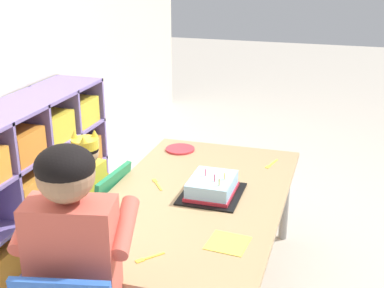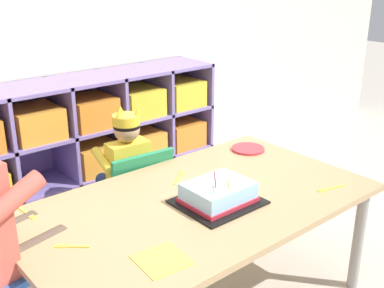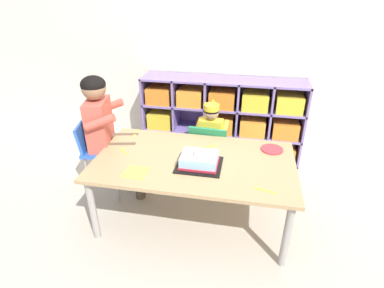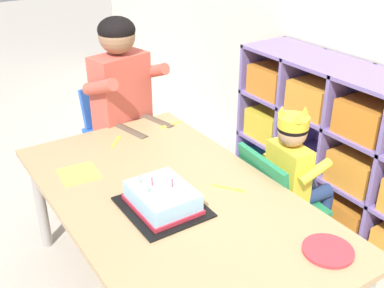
{
  "view_description": "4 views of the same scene",
  "coord_description": "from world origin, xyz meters",
  "px_view_note": "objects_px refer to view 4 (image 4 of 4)",
  "views": [
    {
      "loc": [
        -2.17,
        -0.64,
        1.66
      ],
      "look_at": [
        0.08,
        0.04,
        0.79
      ],
      "focal_mm": 48.68,
      "sensor_mm": 36.0,
      "label": 1
    },
    {
      "loc": [
        -1.15,
        -1.34,
        1.46
      ],
      "look_at": [
        0.04,
        0.08,
        0.77
      ],
      "focal_mm": 44.47,
      "sensor_mm": 36.0,
      "label": 2
    },
    {
      "loc": [
        0.36,
        -1.92,
        1.72
      ],
      "look_at": [
        -0.02,
        0.04,
        0.66
      ],
      "focal_mm": 28.46,
      "sensor_mm": 36.0,
      "label": 3
    },
    {
      "loc": [
        1.35,
        -0.79,
        1.58
      ],
      "look_at": [
        0.04,
        0.07,
        0.78
      ],
      "focal_mm": 43.64,
      "sensor_mm": 36.0,
      "label": 4
    }
  ],
  "objects_px": {
    "birthday_cake_on_tray": "(162,199)",
    "fork_near_child_seat": "(230,188)",
    "adult_helper_seated": "(129,96)",
    "child_with_crown": "(295,169)",
    "paper_plate_stack": "(328,251)",
    "classroom_chair_blue": "(275,199)",
    "classroom_chair_adult_side": "(119,128)",
    "fork_by_napkin": "(170,125)",
    "fork_near_cake_tray": "(116,141)",
    "activity_table": "(172,207)"
  },
  "relations": [
    {
      "from": "paper_plate_stack",
      "to": "fork_near_child_seat",
      "type": "relative_size",
      "value": 1.4
    },
    {
      "from": "classroom_chair_blue",
      "to": "fork_near_child_seat",
      "type": "xyz_separation_m",
      "value": [
        0.04,
        -0.31,
        0.19
      ]
    },
    {
      "from": "classroom_chair_adult_side",
      "to": "adult_helper_seated",
      "type": "height_order",
      "value": "adult_helper_seated"
    },
    {
      "from": "child_with_crown",
      "to": "fork_near_child_seat",
      "type": "height_order",
      "value": "child_with_crown"
    },
    {
      "from": "activity_table",
      "to": "child_with_crown",
      "type": "relative_size",
      "value": 1.85
    },
    {
      "from": "birthday_cake_on_tray",
      "to": "fork_near_cake_tray",
      "type": "bearing_deg",
      "value": 171.48
    },
    {
      "from": "paper_plate_stack",
      "to": "fork_near_child_seat",
      "type": "height_order",
      "value": "paper_plate_stack"
    },
    {
      "from": "fork_near_child_seat",
      "to": "fork_by_napkin",
      "type": "distance_m",
      "value": 0.68
    },
    {
      "from": "adult_helper_seated",
      "to": "paper_plate_stack",
      "type": "bearing_deg",
      "value": -99.46
    },
    {
      "from": "classroom_chair_adult_side",
      "to": "birthday_cake_on_tray",
      "type": "height_order",
      "value": "classroom_chair_adult_side"
    },
    {
      "from": "child_with_crown",
      "to": "classroom_chair_blue",
      "type": "bearing_deg",
      "value": 90.41
    },
    {
      "from": "child_with_crown",
      "to": "paper_plate_stack",
      "type": "relative_size",
      "value": 4.66
    },
    {
      "from": "activity_table",
      "to": "classroom_chair_adult_side",
      "type": "relative_size",
      "value": 2.11
    },
    {
      "from": "activity_table",
      "to": "fork_by_napkin",
      "type": "xyz_separation_m",
      "value": [
        -0.59,
        0.34,
        0.05
      ]
    },
    {
      "from": "adult_helper_seated",
      "to": "child_with_crown",
      "type": "bearing_deg",
      "value": -73.88
    },
    {
      "from": "child_with_crown",
      "to": "fork_near_cake_tray",
      "type": "relative_size",
      "value": 7.88
    },
    {
      "from": "birthday_cake_on_tray",
      "to": "fork_near_child_seat",
      "type": "distance_m",
      "value": 0.3
    },
    {
      "from": "paper_plate_stack",
      "to": "fork_by_napkin",
      "type": "distance_m",
      "value": 1.17
    },
    {
      "from": "classroom_chair_blue",
      "to": "fork_near_cake_tray",
      "type": "distance_m",
      "value": 0.82
    },
    {
      "from": "classroom_chair_adult_side",
      "to": "fork_near_child_seat",
      "type": "height_order",
      "value": "classroom_chair_adult_side"
    },
    {
      "from": "classroom_chair_blue",
      "to": "adult_helper_seated",
      "type": "bearing_deg",
      "value": 26.98
    },
    {
      "from": "activity_table",
      "to": "child_with_crown",
      "type": "distance_m",
      "value": 0.64
    },
    {
      "from": "fork_near_cake_tray",
      "to": "classroom_chair_adult_side",
      "type": "bearing_deg",
      "value": -164.74
    },
    {
      "from": "classroom_chair_blue",
      "to": "classroom_chair_adult_side",
      "type": "relative_size",
      "value": 0.87
    },
    {
      "from": "birthday_cake_on_tray",
      "to": "fork_near_child_seat",
      "type": "bearing_deg",
      "value": 83.44
    },
    {
      "from": "birthday_cake_on_tray",
      "to": "classroom_chair_blue",
      "type": "bearing_deg",
      "value": 90.91
    },
    {
      "from": "adult_helper_seated",
      "to": "birthday_cake_on_tray",
      "type": "bearing_deg",
      "value": -120.4
    },
    {
      "from": "classroom_chair_blue",
      "to": "activity_table",
      "type": "bearing_deg",
      "value": 90.02
    },
    {
      "from": "activity_table",
      "to": "classroom_chair_blue",
      "type": "height_order",
      "value": "classroom_chair_blue"
    },
    {
      "from": "fork_near_cake_tray",
      "to": "fork_near_child_seat",
      "type": "bearing_deg",
      "value": 59.0
    },
    {
      "from": "activity_table",
      "to": "fork_by_napkin",
      "type": "relative_size",
      "value": 11.07
    },
    {
      "from": "child_with_crown",
      "to": "fork_near_child_seat",
      "type": "bearing_deg",
      "value": 99.44
    },
    {
      "from": "child_with_crown",
      "to": "adult_helper_seated",
      "type": "xyz_separation_m",
      "value": [
        -0.82,
        -0.44,
        0.19
      ]
    },
    {
      "from": "adult_helper_seated",
      "to": "fork_by_napkin",
      "type": "bearing_deg",
      "value": -64.78
    },
    {
      "from": "fork_by_napkin",
      "to": "adult_helper_seated",
      "type": "bearing_deg",
      "value": 121.7
    },
    {
      "from": "activity_table",
      "to": "birthday_cake_on_tray",
      "type": "xyz_separation_m",
      "value": [
        0.05,
        -0.07,
        0.09
      ]
    },
    {
      "from": "adult_helper_seated",
      "to": "fork_near_child_seat",
      "type": "bearing_deg",
      "value": -100.27
    },
    {
      "from": "classroom_chair_blue",
      "to": "adult_helper_seated",
      "type": "xyz_separation_m",
      "value": [
        -0.81,
        -0.34,
        0.32
      ]
    },
    {
      "from": "adult_helper_seated",
      "to": "birthday_cake_on_tray",
      "type": "distance_m",
      "value": 0.87
    },
    {
      "from": "classroom_chair_blue",
      "to": "fork_by_napkin",
      "type": "bearing_deg",
      "value": 21.79
    },
    {
      "from": "birthday_cake_on_tray",
      "to": "paper_plate_stack",
      "type": "bearing_deg",
      "value": 32.46
    },
    {
      "from": "fork_near_child_seat",
      "to": "child_with_crown",
      "type": "bearing_deg",
      "value": -121.05
    },
    {
      "from": "fork_by_napkin",
      "to": "child_with_crown",
      "type": "bearing_deg",
      "value": -70.38
    },
    {
      "from": "classroom_chair_blue",
      "to": "classroom_chair_adult_side",
      "type": "xyz_separation_m",
      "value": [
        -0.92,
        -0.36,
        0.1
      ]
    },
    {
      "from": "adult_helper_seated",
      "to": "fork_near_cake_tray",
      "type": "height_order",
      "value": "adult_helper_seated"
    },
    {
      "from": "fork_by_napkin",
      "to": "classroom_chair_adult_side",
      "type": "bearing_deg",
      "value": 113.69
    },
    {
      "from": "child_with_crown",
      "to": "adult_helper_seated",
      "type": "bearing_deg",
      "value": 32.76
    },
    {
      "from": "birthday_cake_on_tray",
      "to": "activity_table",
      "type": "bearing_deg",
      "value": 124.66
    },
    {
      "from": "adult_helper_seated",
      "to": "fork_by_napkin",
      "type": "height_order",
      "value": "adult_helper_seated"
    },
    {
      "from": "child_with_crown",
      "to": "fork_near_child_seat",
      "type": "relative_size",
      "value": 6.53
    }
  ]
}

